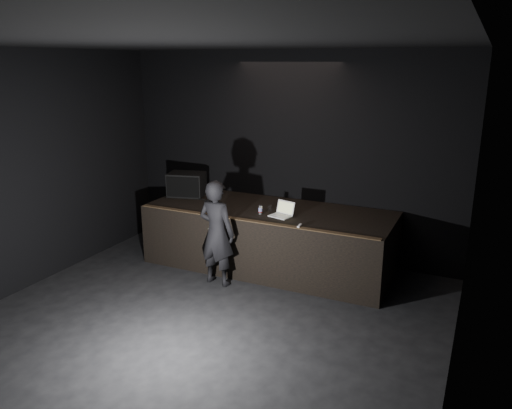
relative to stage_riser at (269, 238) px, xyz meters
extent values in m
plane|color=black|center=(0.00, -2.73, -0.50)|extent=(7.00, 7.00, 0.00)
cube|color=black|center=(0.00, 0.77, 1.25)|extent=(6.00, 0.10, 3.50)
cube|color=black|center=(3.00, -2.73, 1.25)|extent=(0.10, 7.00, 3.50)
cube|color=black|center=(0.00, -2.73, 3.00)|extent=(6.00, 7.00, 0.04)
cube|color=black|center=(0.00, 0.00, 0.00)|extent=(4.00, 1.50, 1.00)
cube|color=brown|center=(0.00, -0.71, 0.51)|extent=(3.92, 0.10, 0.01)
cube|color=black|center=(-1.67, 0.15, 0.71)|extent=(0.71, 0.58, 0.41)
cube|color=black|center=(-1.61, -0.07, 0.71)|extent=(0.57, 0.17, 0.35)
cylinder|color=black|center=(-1.38, 0.01, 0.51)|extent=(0.86, 0.12, 0.02)
cube|color=silver|center=(0.32, -0.32, 0.51)|extent=(0.36, 0.29, 0.02)
cube|color=silver|center=(0.32, -0.32, 0.52)|extent=(0.29, 0.19, 0.00)
cube|color=silver|center=(0.36, -0.19, 0.62)|extent=(0.32, 0.14, 0.20)
cube|color=gold|center=(0.36, -0.19, 0.62)|extent=(0.28, 0.12, 0.16)
cylinder|color=silver|center=(-0.01, -0.33, 0.57)|extent=(0.06, 0.06, 0.14)
cylinder|color=#1C2B9F|center=(-0.01, -0.33, 0.58)|extent=(0.06, 0.06, 0.06)
cylinder|color=maroon|center=(-0.01, -0.33, 0.54)|extent=(0.06, 0.06, 0.01)
cylinder|color=white|center=(0.05, -0.10, 0.55)|extent=(0.07, 0.07, 0.09)
cube|color=white|center=(0.77, -0.65, 0.51)|extent=(0.04, 0.15, 0.03)
imported|color=black|center=(-0.45, -0.95, 0.32)|extent=(0.63, 0.45, 1.64)
camera|label=1|loc=(3.11, -7.12, 2.80)|focal=35.00mm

